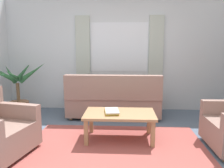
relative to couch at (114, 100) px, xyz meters
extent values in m
plane|color=slate|center=(0.10, -1.57, -0.37)|extent=(6.24, 6.24, 0.00)
cube|color=silver|center=(0.10, 0.69, 0.93)|extent=(5.32, 0.12, 2.60)
cube|color=white|center=(0.10, 0.63, 1.08)|extent=(1.30, 0.01, 1.10)
cube|color=#B2BCB2|center=(-0.73, 0.60, 1.08)|extent=(0.32, 0.06, 1.40)
cube|color=#B2BCB2|center=(0.93, 0.60, 1.08)|extent=(0.32, 0.06, 1.40)
cube|color=#9E4C47|center=(0.10, -1.57, -0.36)|extent=(2.63, 1.99, 0.01)
cube|color=gray|center=(0.00, 0.07, -0.12)|extent=(1.90, 0.80, 0.38)
cube|color=gray|center=(0.00, -0.25, 0.31)|extent=(1.90, 0.20, 0.48)
cube|color=gray|center=(0.87, 0.07, 0.19)|extent=(0.16, 0.80, 0.24)
cube|color=gray|center=(-0.87, 0.07, 0.19)|extent=(0.16, 0.80, 0.24)
cylinder|color=#A87F56|center=(0.85, 0.37, -0.34)|extent=(0.06, 0.06, 0.06)
cylinder|color=#A87F56|center=(-0.85, 0.37, -0.34)|extent=(0.06, 0.06, 0.06)
cylinder|color=#A87F56|center=(0.85, -0.23, -0.34)|extent=(0.06, 0.06, 0.06)
cylinder|color=#A87F56|center=(-0.85, -0.23, -0.34)|extent=(0.06, 0.06, 0.06)
cube|color=gray|center=(-1.40, -1.42, 0.16)|extent=(0.81, 0.29, 0.22)
cylinder|color=#A87F56|center=(-1.09, -1.50, -0.34)|extent=(0.05, 0.05, 0.06)
cylinder|color=#A87F56|center=(1.51, -1.09, -0.34)|extent=(0.05, 0.05, 0.06)
cube|color=#A87F56|center=(0.15, -1.15, 0.05)|extent=(1.10, 0.64, 0.04)
cube|color=#A87F56|center=(-0.34, -1.41, -0.17)|extent=(0.06, 0.06, 0.40)
cube|color=#A87F56|center=(0.64, -1.41, -0.17)|extent=(0.06, 0.06, 0.40)
cube|color=#A87F56|center=(-0.34, -0.89, -0.17)|extent=(0.06, 0.06, 0.40)
cube|color=#A87F56|center=(0.64, -0.89, -0.17)|extent=(0.06, 0.06, 0.40)
cube|color=gold|center=(0.02, -1.17, 0.09)|extent=(0.24, 0.31, 0.03)
cube|color=beige|center=(0.03, -1.16, 0.11)|extent=(0.25, 0.36, 0.02)
cylinder|color=#9E6B4C|center=(-2.07, 0.08, -0.23)|extent=(0.42, 0.42, 0.28)
cylinder|color=brown|center=(-2.07, 0.08, 0.12)|extent=(0.07, 0.07, 0.40)
cone|color=#2D6638|center=(-1.74, 0.13, 0.55)|extent=(0.59, 0.20, 0.48)
cone|color=#2D6638|center=(-1.83, 0.25, 0.52)|extent=(0.47, 0.43, 0.41)
cone|color=#2D6638|center=(-2.05, 0.42, 0.56)|extent=(0.13, 0.67, 0.39)
cone|color=#2D6638|center=(-2.29, 0.23, 0.51)|extent=(0.44, 0.37, 0.43)
cone|color=#2D6638|center=(-2.38, 0.06, 0.54)|extent=(0.59, 0.14, 0.42)
cone|color=#2D6638|center=(-2.21, -0.13, 0.50)|extent=(0.31, 0.48, 0.34)
cone|color=#2D6638|center=(-2.02, -0.21, 0.53)|extent=(0.17, 0.59, 0.34)
cone|color=#2D6638|center=(-1.86, -0.13, 0.53)|extent=(0.41, 0.51, 0.39)
camera|label=1|loc=(0.21, -4.50, 1.09)|focal=35.64mm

